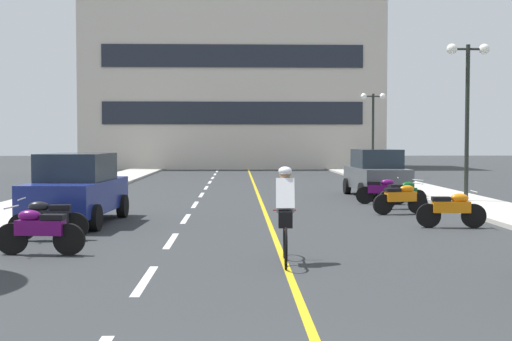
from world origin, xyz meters
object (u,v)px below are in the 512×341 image
Objects in this scene: street_lamp_far at (373,115)px; motorcycle_3 at (40,230)px; motorcycle_5 at (452,209)px; cyclist_rider at (285,213)px; motorcycle_6 at (401,198)px; street_lamp_mid at (468,87)px; parked_car_mid at (376,173)px; motorcycle_4 at (48,219)px; motorcycle_7 at (403,194)px; motorcycle_8 at (382,190)px; parked_car_near at (77,188)px.

motorcycle_3 is at bearing -114.29° from street_lamp_far.
motorcycle_5 is 0.96× the size of cyclist_rider.
motorcycle_3 is at bearing -141.98° from motorcycle_6.
street_lamp_mid is at bearing 45.66° from motorcycle_6.
parked_car_mid is 6.02m from motorcycle_6.
motorcycle_5 is 6.35m from cyclist_rider.
motorcycle_5 and motorcycle_6 have the same top height.
motorcycle_6 is (-0.54, -5.98, -0.44)m from parked_car_mid.
motorcycle_5 is (9.35, 1.79, 0.00)m from motorcycle_4.
motorcycle_7 is (8.93, 8.17, 0.00)m from motorcycle_3.
street_lamp_far is 16.64m from motorcycle_8.
parked_car_near is 9.49m from motorcycle_5.
parked_car_near is (-11.92, -4.99, -3.06)m from street_lamp_mid.
motorcycle_4 is (0.07, -2.90, -0.44)m from parked_car_near.
motorcycle_4 is 11.91m from motorcycle_8.
motorcycle_8 is (-3.02, -16.05, -3.18)m from street_lamp_far.
cyclist_rider is (-4.44, -4.52, 0.41)m from motorcycle_5.
street_lamp_far is at bearing 75.16° from cyclist_rider.
street_lamp_far reaches higher than cyclist_rider.
street_lamp_mid is at bearing 40.19° from motorcycle_3.
motorcycle_7 is 0.94× the size of cyclist_rider.
motorcycle_8 is at bearing 102.74° from motorcycle_7.
street_lamp_mid reaches higher than cyclist_rider.
street_lamp_mid is at bearing 56.86° from cyclist_rider.
motorcycle_8 is (-0.39, 6.07, 0.00)m from motorcycle_5.
motorcycle_4 is at bearing -145.64° from motorcycle_7.
parked_car_mid is (-2.58, -13.10, -2.74)m from street_lamp_far.
cyclist_rider is at bearing -115.74° from motorcycle_7.
street_lamp_far is at bearing 60.18° from parked_car_near.
street_lamp_far is at bearing 89.57° from street_lamp_mid.
street_lamp_mid is 4.60m from motorcycle_7.
motorcycle_8 is (8.59, 9.66, 0.00)m from motorcycle_3.
street_lamp_far reaches higher than motorcycle_3.
parked_car_mid is 2.40× the size of cyclist_rider.
street_lamp_far is 24.37m from parked_car_near.
motorcycle_6 is 3.03m from motorcycle_8.
parked_car_mid is at bearing 81.51° from motorcycle_8.
motorcycle_5 is (-2.50, -6.11, -3.50)m from street_lamp_mid.
motorcycle_6 is at bearing -134.34° from street_lamp_mid.
motorcycle_4 is 1.00× the size of motorcycle_5.
parked_car_near is 1.01× the size of parked_car_mid.
motorcycle_7 is at bearing -91.32° from parked_car_mid.
street_lamp_far is 28.39m from motorcycle_3.
parked_car_mid is 3.02m from motorcycle_8.
motorcycle_5 is at bearing 10.82° from motorcycle_4.
street_lamp_mid is at bearing 0.79° from motorcycle_8.
motorcycle_5 is 6.08m from motorcycle_8.
cyclist_rider is at bearing -104.84° from street_lamp_far.
parked_car_mid reaches higher than motorcycle_3.
motorcycle_7 is at bearing 42.44° from motorcycle_3.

